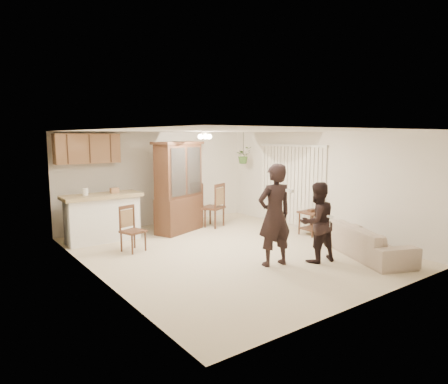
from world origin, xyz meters
TOP-DOWN VIEW (x-y plane):
  - floor at (0.00, 0.00)m, footprint 6.50×6.50m
  - ceiling at (0.00, 0.00)m, footprint 5.50×6.50m
  - wall_back at (0.00, 3.25)m, footprint 5.50×0.02m
  - wall_front at (0.00, -3.25)m, footprint 5.50×0.02m
  - wall_left at (-2.75, 0.00)m, footprint 0.02×6.50m
  - wall_right at (2.75, 0.00)m, footprint 0.02×6.50m
  - breakfast_bar at (-1.85, 2.35)m, footprint 1.60×0.55m
  - bar_top at (-1.85, 2.35)m, footprint 1.75×0.70m
  - upper_cabinets at (-1.90, 3.07)m, footprint 1.50×0.34m
  - vertical_blinds at (2.71, 0.90)m, footprint 0.06×2.30m
  - ceiling_fixture at (0.20, 1.20)m, footprint 0.36×0.36m
  - hanging_plant at (2.30, 2.40)m, footprint 0.43×0.37m
  - plant_cord at (2.30, 2.40)m, footprint 0.01×0.01m
  - sofa at (2.03, -1.92)m, footprint 1.39×2.01m
  - adult at (0.12, -1.22)m, footprint 0.72×0.53m
  - child at (0.93, -1.54)m, footprint 0.73×0.62m
  - china_hutch at (0.03, 2.14)m, footprint 1.53×1.04m
  - side_table at (2.46, -0.07)m, footprint 0.53×0.53m
  - chair_bar at (-1.63, 1.18)m, footprint 0.52×0.52m
  - chair_hutch_left at (0.67, 2.37)m, footprint 0.66×0.66m
  - chair_hutch_right at (1.01, 2.09)m, footprint 0.68×0.68m
  - controller_adult at (0.05, -1.66)m, footprint 0.08×0.17m
  - controller_child at (0.87, -1.89)m, footprint 0.06×0.14m

SIDE VIEW (x-z plane):
  - floor at x=0.00m, z-range 0.00..0.00m
  - chair_bar at x=-1.63m, z-range -0.21..0.75m
  - side_table at x=2.46m, z-range -0.02..0.62m
  - chair_hutch_left at x=0.67m, z-range -0.25..0.89m
  - chair_hutch_right at x=1.01m, z-range -0.25..0.91m
  - sofa at x=2.03m, z-range 0.00..0.73m
  - breakfast_bar at x=-1.85m, z-range 0.00..1.00m
  - child at x=0.93m, z-range 0.00..1.35m
  - adult at x=0.12m, z-range 0.00..1.80m
  - controller_child at x=0.87m, z-range 0.92..0.96m
  - bar_top at x=-1.85m, z-range 1.01..1.09m
  - vertical_blinds at x=2.71m, z-range 0.05..2.15m
  - china_hutch at x=0.03m, z-range -0.01..2.24m
  - wall_back at x=0.00m, z-range 0.00..2.50m
  - wall_front at x=0.00m, z-range 0.00..2.50m
  - wall_left at x=-2.75m, z-range 0.00..2.50m
  - wall_right at x=2.75m, z-range 0.00..2.50m
  - controller_adult at x=0.05m, z-range 1.43..1.48m
  - hanging_plant at x=2.30m, z-range 1.61..2.09m
  - upper_cabinets at x=-1.90m, z-range 1.75..2.45m
  - plant_cord at x=2.30m, z-range 1.85..2.50m
  - ceiling_fixture at x=0.20m, z-range 2.30..2.50m
  - ceiling at x=0.00m, z-range 2.49..2.51m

